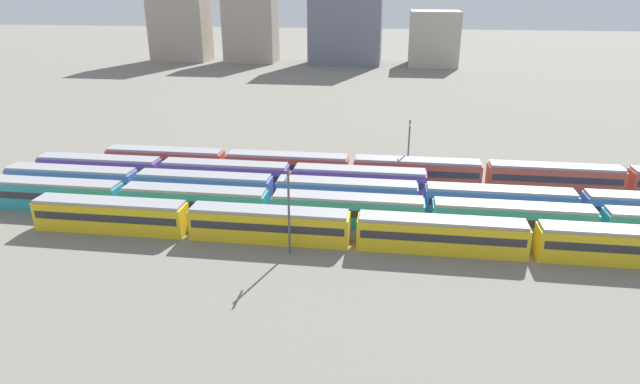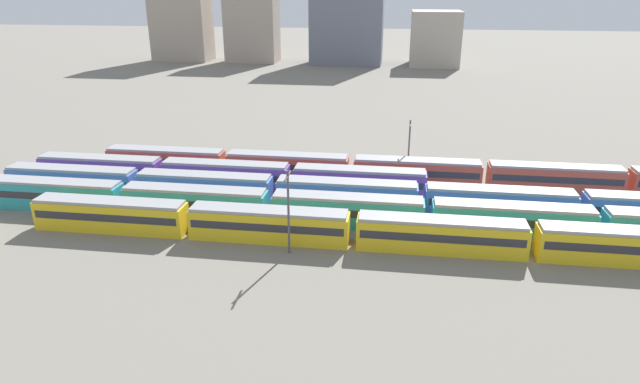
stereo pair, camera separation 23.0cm
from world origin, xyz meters
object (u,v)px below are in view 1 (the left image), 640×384
train_track_0 (441,234)px  catenary_pole_1 (409,145)px  train_track_1 (428,215)px  train_track_3 (226,175)px  train_track_4 (484,174)px  catenary_pole_0 (289,208)px  train_track_2 (421,198)px

train_track_0 → catenary_pole_1: catenary_pole_1 is taller
train_track_0 → train_track_1: size_ratio=0.83×
train_track_3 → train_track_4: (36.20, 5.20, 0.00)m
train_track_0 → train_track_4: bearing=70.5°
catenary_pole_1 → train_track_3: bearing=-162.0°
train_track_4 → catenary_pole_0: catenary_pole_0 is taller
train_track_0 → train_track_2: size_ratio=0.83×
train_track_2 → train_track_3: size_ratio=2.02×
train_track_4 → train_track_1: bearing=-118.6°
train_track_2 → catenary_pole_0: size_ratio=11.99×
train_track_0 → catenary_pole_0: size_ratio=9.97×
train_track_2 → train_track_4: (9.11, 10.40, 0.00)m
train_track_4 → catenary_pole_1: bearing=163.9°
train_track_2 → train_track_4: size_ratio=1.00×
train_track_3 → catenary_pole_1: size_ratio=6.41×
train_track_2 → train_track_0: bearing=-80.6°
train_track_0 → train_track_3: same height
train_track_3 → train_track_1: bearing=-20.6°
train_track_4 → train_track_3: bearing=-171.8°
train_track_3 → train_track_4: size_ratio=0.50×
catenary_pole_0 → catenary_pole_1: (12.72, 26.79, -0.35)m
train_track_0 → train_track_2: bearing=99.4°
train_track_2 → catenary_pole_1: catenary_pole_1 is taller
train_track_4 → catenary_pole_1: catenary_pole_1 is taller
train_track_0 → catenary_pole_1: bearing=97.9°
train_track_0 → catenary_pole_1: size_ratio=10.76×
train_track_4 → train_track_0: bearing=-109.5°
train_track_0 → train_track_1: (-1.13, 5.20, 0.00)m
train_track_1 → train_track_2: 5.23m
train_track_3 → catenary_pole_0: 22.74m
train_track_1 → train_track_2: same height
train_track_0 → train_track_2: same height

